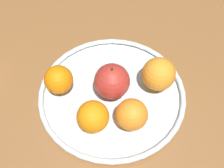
# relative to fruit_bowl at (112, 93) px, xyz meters

# --- Properties ---
(ground_plane) EXTENTS (1.54, 1.54, 0.04)m
(ground_plane) POSITION_rel_fruit_bowl_xyz_m (0.00, 0.00, -0.03)
(ground_plane) COLOR brown
(fruit_bowl) EXTENTS (0.35, 0.35, 0.02)m
(fruit_bowl) POSITION_rel_fruit_bowl_xyz_m (0.00, 0.00, 0.00)
(fruit_bowl) COLOR silver
(fruit_bowl) RESTS_ON ground_plane
(apple) EXTENTS (0.08, 0.08, 0.09)m
(apple) POSITION_rel_fruit_bowl_xyz_m (0.00, -0.00, 0.05)
(apple) COLOR #B33027
(apple) RESTS_ON fruit_bowl
(orange_front_right) EXTENTS (0.08, 0.08, 0.08)m
(orange_front_right) POSITION_rel_fruit_bowl_xyz_m (-0.00, -0.11, 0.05)
(orange_front_right) COLOR orange
(orange_front_right) RESTS_ON fruit_bowl
(orange_back_right) EXTENTS (0.07, 0.07, 0.07)m
(orange_back_right) POSITION_rel_fruit_bowl_xyz_m (0.03, 0.12, 0.04)
(orange_back_right) COLOR orange
(orange_back_right) RESTS_ON fruit_bowl
(orange_center) EXTENTS (0.07, 0.07, 0.07)m
(orange_center) POSITION_rel_fruit_bowl_xyz_m (-0.09, -0.02, 0.04)
(orange_center) COLOR orange
(orange_center) RESTS_ON fruit_bowl
(orange_back_left) EXTENTS (0.07, 0.07, 0.07)m
(orange_back_left) POSITION_rel_fruit_bowl_xyz_m (-0.08, 0.06, 0.04)
(orange_back_left) COLOR orange
(orange_back_left) RESTS_ON fruit_bowl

